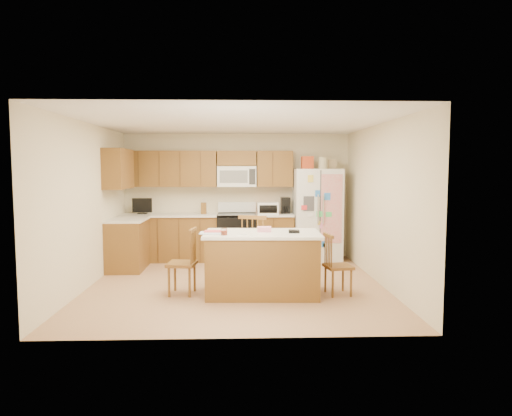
{
  "coord_description": "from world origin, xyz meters",
  "views": [
    {
      "loc": [
        0.07,
        -6.97,
        1.81
      ],
      "look_at": [
        0.32,
        0.35,
        1.17
      ],
      "focal_mm": 32.0,
      "sensor_mm": 36.0,
      "label": 1
    }
  ],
  "objects_px": {
    "refrigerator": "(317,214)",
    "windsor_chair_left": "(184,263)",
    "stove": "(237,236)",
    "windsor_chair_right": "(337,266)",
    "island": "(262,263)",
    "windsor_chair_back": "(255,251)"
  },
  "relations": [
    {
      "from": "refrigerator",
      "to": "island",
      "type": "bearing_deg",
      "value": -116.32
    },
    {
      "from": "stove",
      "to": "refrigerator",
      "type": "relative_size",
      "value": 0.55
    },
    {
      "from": "windsor_chair_left",
      "to": "windsor_chair_back",
      "type": "bearing_deg",
      "value": 30.84
    },
    {
      "from": "stove",
      "to": "windsor_chair_left",
      "type": "xyz_separation_m",
      "value": [
        -0.75,
        -2.43,
        -0.02
      ]
    },
    {
      "from": "island",
      "to": "windsor_chair_back",
      "type": "relative_size",
      "value": 1.59
    },
    {
      "from": "windsor_chair_right",
      "to": "windsor_chair_left",
      "type": "bearing_deg",
      "value": 177.35
    },
    {
      "from": "island",
      "to": "stove",
      "type": "bearing_deg",
      "value": 98.68
    },
    {
      "from": "windsor_chair_back",
      "to": "windsor_chair_right",
      "type": "xyz_separation_m",
      "value": [
        1.14,
        -0.73,
        -0.1
      ]
    },
    {
      "from": "refrigerator",
      "to": "windsor_chair_back",
      "type": "xyz_separation_m",
      "value": [
        -1.27,
        -1.74,
        -0.41
      ]
    },
    {
      "from": "island",
      "to": "windsor_chair_right",
      "type": "relative_size",
      "value": 1.96
    },
    {
      "from": "refrigerator",
      "to": "island",
      "type": "distance_m",
      "value": 2.73
    },
    {
      "from": "island",
      "to": "windsor_chair_right",
      "type": "height_order",
      "value": "island"
    },
    {
      "from": "refrigerator",
      "to": "windsor_chair_back",
      "type": "relative_size",
      "value": 1.88
    },
    {
      "from": "stove",
      "to": "windsor_chair_left",
      "type": "bearing_deg",
      "value": -107.17
    },
    {
      "from": "refrigerator",
      "to": "windsor_chair_right",
      "type": "bearing_deg",
      "value": -92.94
    },
    {
      "from": "stove",
      "to": "island",
      "type": "height_order",
      "value": "stove"
    },
    {
      "from": "windsor_chair_left",
      "to": "stove",
      "type": "bearing_deg",
      "value": 72.83
    },
    {
      "from": "refrigerator",
      "to": "windsor_chair_left",
      "type": "distance_m",
      "value": 3.35
    },
    {
      "from": "island",
      "to": "refrigerator",
      "type": "bearing_deg",
      "value": 63.68
    },
    {
      "from": "windsor_chair_left",
      "to": "refrigerator",
      "type": "bearing_deg",
      "value": 45.54
    },
    {
      "from": "refrigerator",
      "to": "windsor_chair_right",
      "type": "relative_size",
      "value": 2.32
    },
    {
      "from": "windsor_chair_back",
      "to": "windsor_chair_left",
      "type": "bearing_deg",
      "value": -149.16
    }
  ]
}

